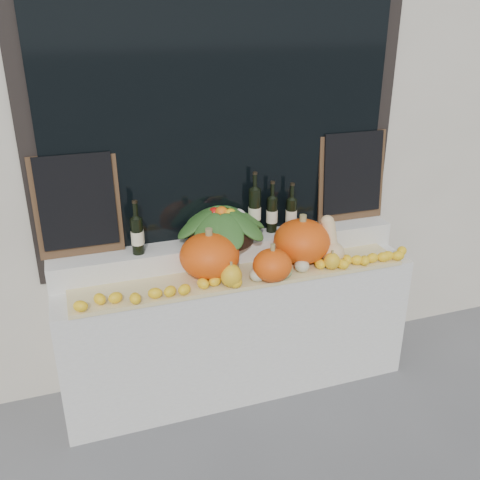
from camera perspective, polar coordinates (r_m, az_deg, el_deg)
name	(u,v)px	position (r m, az deg, el deg)	size (l,w,h in m)	color
storefront_facade	(201,38)	(3.77, -4.16, 20.72)	(7.00, 0.94, 4.50)	beige
display_sill	(236,328)	(3.66, -0.38, -9.34)	(2.30, 0.55, 0.88)	silver
rear_tier	(229,249)	(3.54, -1.17, -0.99)	(2.30, 0.25, 0.16)	silver
straw_bedding	(243,276)	(3.33, 0.28, -3.91)	(2.10, 0.32, 0.03)	tan
pumpkin_left	(209,256)	(3.26, -3.27, -1.67)	(0.37, 0.37, 0.28)	#EC510C
pumpkin_right	(302,241)	(3.47, 6.62, -0.13)	(0.37, 0.37, 0.28)	#EC510C
pumpkin_center	(272,265)	(3.23, 3.47, -2.70)	(0.24, 0.24, 0.20)	#EC510C
butternut_squash	(331,245)	(3.50, 9.66, -0.50)	(0.16, 0.22, 0.30)	#DEB882
decorative_gourds	(267,272)	(3.25, 2.91, -3.38)	(0.79, 0.15, 0.16)	#315E1C
lemon_heap	(249,278)	(3.22, 0.92, -4.07)	(2.20, 0.16, 0.06)	yellow
produce_bowl	(222,224)	(3.43, -1.97, 1.76)	(0.63, 0.63, 0.24)	black
wine_bottle_far_left	(137,235)	(3.30, -10.92, 0.50)	(0.08, 0.08, 0.34)	black
wine_bottle_near_left	(138,234)	(3.33, -10.85, 0.61)	(0.08, 0.08, 0.33)	black
wine_bottle_tall	(255,211)	(3.52, 1.57, 3.11)	(0.08, 0.08, 0.43)	black
wine_bottle_near_right	(272,214)	(3.58, 3.42, 2.79)	(0.08, 0.08, 0.35)	black
wine_bottle_far_right	(291,214)	(3.62, 5.49, 2.79)	(0.08, 0.08, 0.33)	black
chalkboard_left	(77,204)	(3.31, -16.96, 3.71)	(0.50, 0.08, 0.62)	#4C331E
chalkboard_right	(352,175)	(3.81, 11.87, 6.80)	(0.50, 0.08, 0.62)	#4C331E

